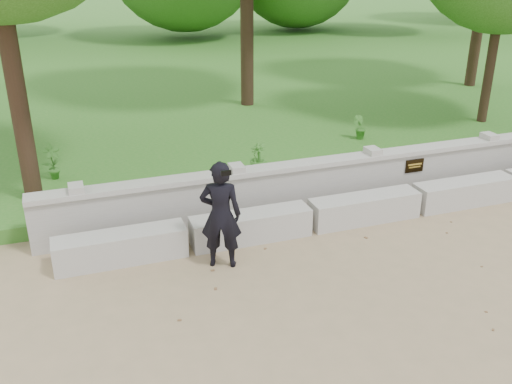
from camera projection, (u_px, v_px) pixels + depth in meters
ground at (490, 265)px, 8.24m from camera, size 80.00×80.00×0.00m
lawn at (220, 72)px, 20.31m from camera, size 40.00×22.00×0.25m
concrete_bench at (416, 200)px, 9.80m from camera, size 11.90×0.45×0.45m
parapet_wall at (395, 173)px, 10.31m from camera, size 12.50×0.35×0.90m
man_main at (221, 215)px, 7.94m from camera, size 0.68×0.64×1.59m
shrub_a at (52, 161)px, 10.50m from camera, size 0.43×0.37×0.68m
shrub_b at (359, 127)px, 12.74m from camera, size 0.37×0.36×0.53m
shrub_d at (258, 158)px, 10.85m from camera, size 0.38×0.40×0.57m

